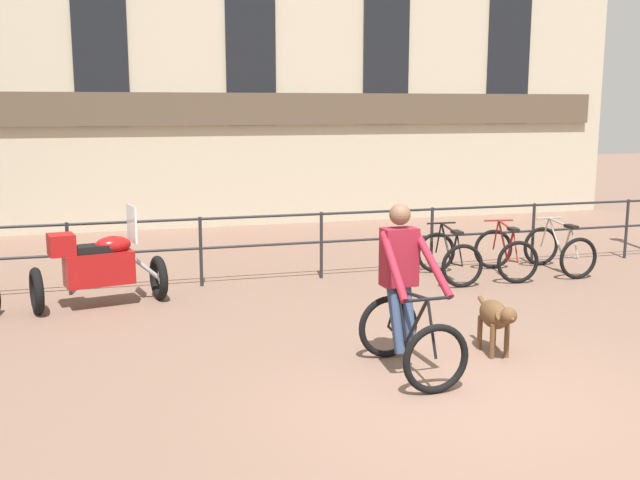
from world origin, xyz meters
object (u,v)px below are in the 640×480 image
object	(u,v)px
parked_motorcycle	(98,266)
parked_bicycle_mid_left	(505,254)
parked_bicycle_mid_right	(559,250)
cyclist_with_bike	(405,298)
dog	(496,316)
parked_bicycle_near_lamp	(449,257)

from	to	relation	value
parked_motorcycle	parked_bicycle_mid_left	xyz separation A→B (m)	(6.20, 0.13, -0.20)
parked_motorcycle	parked_bicycle_mid_right	bearing A→B (deg)	-100.91
cyclist_with_bike	parked_bicycle_mid_right	bearing A→B (deg)	37.83
cyclist_with_bike	parked_motorcycle	world-z (taller)	cyclist_with_bike
dog	parked_bicycle_near_lamp	world-z (taller)	parked_bicycle_near_lamp
parked_bicycle_mid_left	parked_bicycle_mid_right	distance (m)	0.98
dog	parked_motorcycle	xyz separation A→B (m)	(-4.13, 3.25, 0.13)
cyclist_with_bike	parked_bicycle_mid_right	distance (m)	5.50
parked_bicycle_near_lamp	parked_bicycle_mid_right	distance (m)	1.96
parked_bicycle_near_lamp	dog	bearing A→B (deg)	75.43
dog	parked_motorcycle	world-z (taller)	parked_motorcycle
parked_motorcycle	parked_bicycle_near_lamp	size ratio (longest dim) A/B	1.59
cyclist_with_bike	parked_bicycle_mid_right	xyz separation A→B (m)	(4.18, 3.55, -0.41)
cyclist_with_bike	parked_motorcycle	size ratio (longest dim) A/B	0.93
parked_bicycle_mid_right	parked_motorcycle	bearing A→B (deg)	1.40
parked_motorcycle	dog	bearing A→B (deg)	-140.15
parked_bicycle_mid_right	parked_bicycle_near_lamp	bearing A→B (deg)	0.36
dog	parked_bicycle_mid_left	size ratio (longest dim) A/B	0.73
cyclist_with_bike	parked_bicycle_mid_left	distance (m)	4.79
parked_bicycle_near_lamp	parked_bicycle_mid_right	size ratio (longest dim) A/B	1.03
parked_motorcycle	parked_bicycle_near_lamp	bearing A→B (deg)	-100.52
parked_bicycle_near_lamp	parked_bicycle_mid_left	world-z (taller)	same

